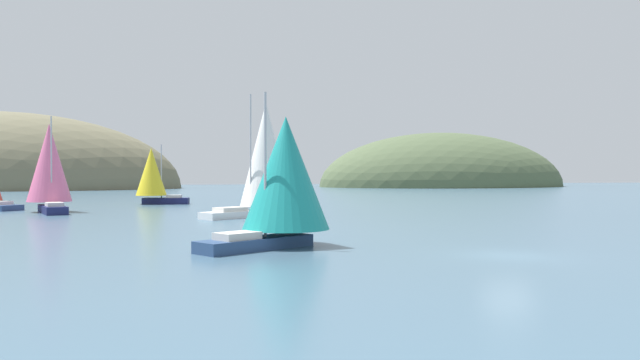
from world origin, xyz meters
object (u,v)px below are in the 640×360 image
Objects in this scene: sailboat_yellow_sail at (153,174)px; sailboat_white_mainsail at (265,157)px; sailboat_teal_sail at (284,177)px; sailboat_pink_spinnaker at (50,166)px.

sailboat_yellow_sail is 26.22m from sailboat_white_mainsail.
sailboat_white_mainsail is at bearing 83.85° from sailboat_teal_sail.
sailboat_white_mainsail is (10.39, -24.02, 1.59)m from sailboat_yellow_sail.
sailboat_teal_sail is at bearing -80.44° from sailboat_yellow_sail.
sailboat_white_mainsail is at bearing -27.81° from sailboat_pink_spinnaker.
sailboat_white_mainsail reaches higher than sailboat_pink_spinnaker.
sailboat_pink_spinnaker reaches higher than sailboat_teal_sail.
sailboat_teal_sail is at bearing -62.44° from sailboat_pink_spinnaker.
sailboat_white_mainsail is (19.96, -10.53, 0.71)m from sailboat_pink_spinnaker.
sailboat_yellow_sail is at bearing 99.56° from sailboat_teal_sail.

